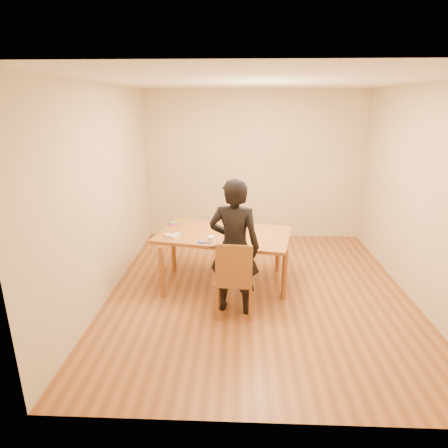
{
  "coord_description": "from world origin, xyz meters",
  "views": [
    {
      "loc": [
        -0.28,
        -4.63,
        2.45
      ],
      "look_at": [
        -0.48,
        0.16,
        0.9
      ],
      "focal_mm": 30.0,
      "sensor_mm": 36.0,
      "label": 1
    }
  ],
  "objects_px": {
    "dining_chair": "(234,278)",
    "cake": "(236,227)",
    "cake_plate": "(236,230)",
    "dining_table": "(224,235)",
    "person": "(234,247)"
  },
  "relations": [
    {
      "from": "dining_chair",
      "to": "cake",
      "type": "distance_m",
      "value": 0.95
    },
    {
      "from": "cake_plate",
      "to": "dining_table",
      "type": "bearing_deg",
      "value": -149.56
    },
    {
      "from": "dining_table",
      "to": "person",
      "type": "height_order",
      "value": "person"
    },
    {
      "from": "dining_table",
      "to": "dining_chair",
      "type": "distance_m",
      "value": 0.84
    },
    {
      "from": "cake",
      "to": "cake_plate",
      "type": "bearing_deg",
      "value": 0.0
    },
    {
      "from": "cake",
      "to": "person",
      "type": "xyz_separation_m",
      "value": [
        -0.02,
        -0.83,
        0.02
      ]
    },
    {
      "from": "cake_plate",
      "to": "cake",
      "type": "distance_m",
      "value": 0.05
    },
    {
      "from": "dining_table",
      "to": "cake",
      "type": "bearing_deg",
      "value": 41.87
    },
    {
      "from": "dining_chair",
      "to": "cake_plate",
      "type": "distance_m",
      "value": 0.93
    },
    {
      "from": "cake_plate",
      "to": "cake",
      "type": "height_order",
      "value": "cake"
    },
    {
      "from": "dining_table",
      "to": "cake_plate",
      "type": "xyz_separation_m",
      "value": [
        0.17,
        0.1,
        0.03
      ]
    },
    {
      "from": "cake",
      "to": "person",
      "type": "relative_size",
      "value": 0.13
    },
    {
      "from": "cake_plate",
      "to": "dining_chair",
      "type": "bearing_deg",
      "value": -91.19
    },
    {
      "from": "dining_chair",
      "to": "cake",
      "type": "xyz_separation_m",
      "value": [
        0.02,
        0.87,
        0.36
      ]
    },
    {
      "from": "cake_plate",
      "to": "person",
      "type": "bearing_deg",
      "value": -91.26
    }
  ]
}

